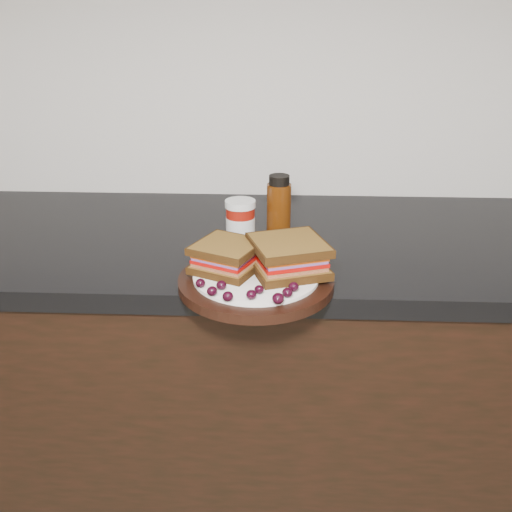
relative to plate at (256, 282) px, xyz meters
The scene contains 29 objects.
wall_back 0.72m from the plate, 81.58° to the left, with size 4.00×0.01×2.70m, color silver.
base_cabinets 0.55m from the plate, 72.22° to the left, with size 3.96×0.58×0.86m, color black.
countertop 0.27m from the plate, 72.22° to the left, with size 3.98×0.60×0.04m, color black.
plate is the anchor object (origin of this frame).
sandwich_left 0.07m from the plate, 158.39° to the left, with size 0.11×0.11×0.05m, color brown, non-canonical shape.
sandwich_right 0.07m from the plate, 17.45° to the left, with size 0.13×0.13×0.06m, color brown, non-canonical shape.
grape_0 0.11m from the plate, 148.96° to the right, with size 0.02×0.02×0.02m, color black.
grape_1 0.09m from the plate, 131.63° to the right, with size 0.02×0.02×0.02m, color black.
grape_2 0.11m from the plate, 128.81° to the right, with size 0.02×0.02×0.02m, color black.
grape_3 0.11m from the plate, 111.62° to the right, with size 0.02×0.02×0.02m, color black.
grape_4 0.10m from the plate, 92.01° to the right, with size 0.02×0.02×0.02m, color black.
grape_5 0.08m from the plate, 83.48° to the right, with size 0.02×0.02×0.01m, color black.
grape_6 0.12m from the plate, 69.54° to the right, with size 0.02×0.02×0.02m, color black.
grape_7 0.10m from the plate, 56.89° to the right, with size 0.02×0.02×0.02m, color black.
grape_8 0.09m from the plate, 43.80° to the right, with size 0.02×0.02×0.02m, color black.
grape_9 0.06m from the plate, 31.40° to the right, with size 0.02×0.02×0.02m, color black.
grape_10 0.09m from the plate, 11.34° to the right, with size 0.02×0.02×0.02m, color black.
grape_11 0.08m from the plate, ahead, with size 0.02×0.02×0.02m, color black.
grape_12 0.08m from the plate, 15.98° to the left, with size 0.02×0.02×0.01m, color black.
grape_13 0.09m from the plate, 45.92° to the left, with size 0.02×0.02×0.02m, color black.
grape_14 0.09m from the plate, 143.56° to the left, with size 0.02×0.02×0.02m, color black.
grape_15 0.06m from the plate, 167.21° to the left, with size 0.02×0.02×0.02m, color black.
grape_16 0.10m from the plate, behind, with size 0.02×0.02×0.02m, color black.
grape_17 0.08m from the plate, behind, with size 0.02×0.02×0.02m, color black.
grape_18 0.08m from the plate, 142.51° to the left, with size 0.02×0.02×0.02m, color black.
grape_19 0.07m from the plate, 157.28° to the left, with size 0.02×0.02×0.02m, color black.
grape_20 0.06m from the plate, 165.63° to the right, with size 0.02×0.02×0.02m, color black.
condiment_jar 0.22m from the plate, 101.46° to the left, with size 0.06×0.06×0.09m, color maroon.
oil_bottle 0.24m from the plate, 80.65° to the left, with size 0.05×0.05×0.14m, color #441E06.
Camera 1 is at (-0.04, 0.52, 1.36)m, focal length 40.00 mm.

